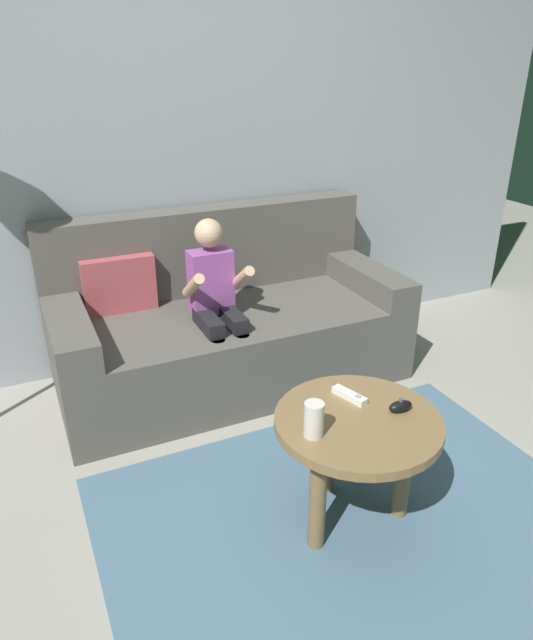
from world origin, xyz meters
name	(u,v)px	position (x,y,z in m)	size (l,w,h in m)	color
ground_plane	(364,591)	(0.00, 0.00, 0.00)	(9.46, 9.46, 0.00)	#9E998E
wall_back	(173,129)	(0.00, 1.88, 1.25)	(4.73, 0.05, 2.50)	#999EA8
couch	(226,325)	(0.11, 1.50, 0.30)	(1.77, 0.80, 0.86)	#56514C
person_seated_on_couch	(216,301)	(0.00, 1.32, 0.52)	(0.29, 0.36, 0.90)	black
coffee_table	(356,436)	(0.13, 0.30, 0.37)	(0.58, 0.58, 0.45)	brown
area_rug	(350,518)	(0.13, 0.29, 0.00)	(1.82, 1.31, 0.01)	slate
game_remote_white_near_edge	(350,395)	(0.17, 0.41, 0.47)	(0.08, 0.14, 0.03)	white
nunchuk_black	(400,406)	(0.29, 0.27, 0.47)	(0.09, 0.05, 0.05)	black
soda_can	(314,419)	(-0.05, 0.27, 0.52)	(0.07, 0.07, 0.12)	silver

